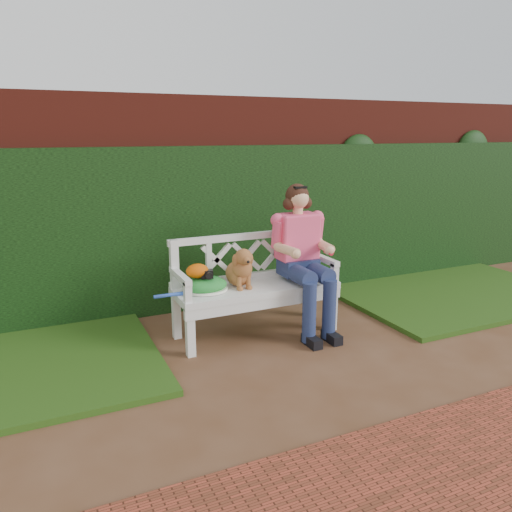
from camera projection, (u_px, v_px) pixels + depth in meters
name	position (u px, v px, depth m)	size (l,w,h in m)	color
ground	(310.00, 362.00, 4.09)	(60.00, 60.00, 0.00)	#502F1A
brick_wall	(224.00, 201.00, 5.50)	(10.00, 0.30, 2.20)	maroon
ivy_hedge	(232.00, 226.00, 5.37)	(10.00, 0.18, 1.70)	#1D4C16
grass_right	(447.00, 291.00, 5.85)	(2.60, 2.00, 0.05)	#204612
brick_paving	(461.00, 481.00, 2.68)	(4.00, 1.20, 0.03)	brown
garden_bench	(256.00, 309.00, 4.62)	(1.58, 0.60, 0.48)	white
seated_woman	(299.00, 260.00, 4.67)	(0.57, 0.76, 1.34)	#F32E44
dog	(240.00, 266.00, 4.47)	(0.25, 0.34, 0.37)	#B98947
tennis_racket	(204.00, 290.00, 4.34)	(0.68, 0.29, 0.03)	silver
green_bag	(205.00, 284.00, 4.34)	(0.39, 0.30, 0.13)	#156715
camera_item	(207.00, 274.00, 4.30)	(0.10, 0.08, 0.07)	black
baseball_glove	(197.00, 271.00, 4.29)	(0.20, 0.15, 0.12)	#C94F05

